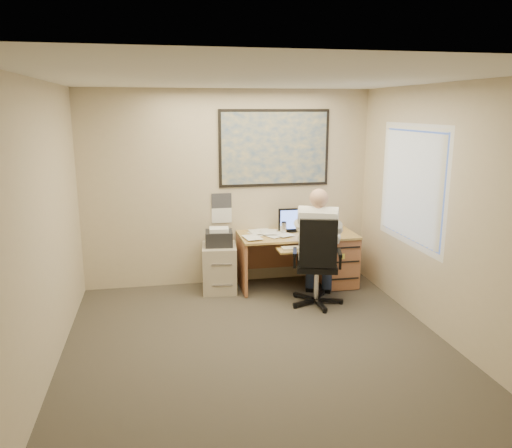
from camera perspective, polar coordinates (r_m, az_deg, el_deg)
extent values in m
cube|color=#3B352D|center=(5.25, 0.62, -14.60)|extent=(4.00, 4.50, 0.00)
cube|color=white|center=(4.65, 0.70, 16.32)|extent=(4.00, 4.50, 0.00)
cube|color=beige|center=(6.95, -3.18, 4.05)|extent=(4.00, 0.00, 2.70)
cube|color=beige|center=(2.72, 10.67, -10.72)|extent=(4.00, 0.00, 2.70)
cube|color=beige|center=(4.79, -23.47, -1.14)|extent=(0.00, 4.50, 2.70)
cube|color=beige|center=(5.53, 21.37, 0.84)|extent=(0.00, 4.50, 2.70)
cube|color=tan|center=(6.90, 4.75, -1.26)|extent=(1.60, 0.75, 0.03)
cube|color=#B5704A|center=(7.17, 9.13, -3.93)|extent=(0.45, 0.70, 0.70)
cube|color=#B5704A|center=(6.83, -1.63, -4.62)|extent=(0.04, 0.70, 0.70)
cube|color=#B5704A|center=(7.29, 3.97, -2.77)|extent=(1.55, 0.03, 0.55)
cylinder|color=black|center=(7.02, 4.16, -0.78)|extent=(0.16, 0.16, 0.02)
cube|color=black|center=(6.97, 4.23, 0.55)|extent=(0.41, 0.05, 0.31)
cube|color=#5376E3|center=(6.94, 4.28, 0.51)|extent=(0.36, 0.01, 0.26)
cube|color=tan|center=(6.47, 4.86, -2.91)|extent=(0.55, 0.30, 0.02)
cube|color=beige|center=(6.46, 4.87, -2.71)|extent=(0.43, 0.14, 0.02)
cube|color=black|center=(7.13, 8.16, -0.53)|extent=(0.27, 0.25, 0.05)
cylinder|color=silver|center=(6.85, 3.21, -0.50)|extent=(0.07, 0.07, 0.16)
cylinder|color=white|center=(6.93, 3.11, -0.61)|extent=(0.08, 0.08, 0.10)
cube|color=white|center=(6.78, 1.10, -1.20)|extent=(0.60, 0.56, 0.03)
cube|color=#1E4C93|center=(6.99, 2.13, 8.65)|extent=(1.56, 0.03, 1.06)
cube|color=white|center=(6.97, -3.95, 1.82)|extent=(0.28, 0.01, 0.42)
cube|color=#B4A891|center=(6.85, -4.20, -5.01)|extent=(0.51, 0.59, 0.63)
cube|color=black|center=(6.73, -4.25, -1.64)|extent=(0.39, 0.35, 0.20)
cube|color=white|center=(6.68, -4.25, -0.65)|extent=(0.27, 0.22, 0.05)
cylinder|color=silver|center=(6.43, 6.90, -6.74)|extent=(0.06, 0.06, 0.43)
cube|color=black|center=(6.35, 6.96, -4.73)|extent=(0.61, 0.61, 0.08)
cube|color=black|center=(6.06, 8.36, -2.16)|extent=(0.45, 0.19, 0.59)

